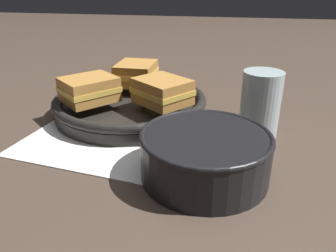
{
  "coord_description": "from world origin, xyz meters",
  "views": [
    {
      "loc": [
        0.12,
        -0.49,
        0.26
      ],
      "look_at": [
        0.02,
        -0.01,
        0.04
      ],
      "focal_mm": 35.0,
      "sensor_mm": 36.0,
      "label": 1
    }
  ],
  "objects": [
    {
      "name": "sandwich_near_left",
      "position": [
        -0.01,
        0.08,
        0.07
      ],
      "size": [
        0.13,
        0.12,
        0.05
      ],
      "rotation": [
        0.0,
        0.0,
        7.21
      ],
      "color": "#B27A38",
      "rests_on": "skillet"
    },
    {
      "name": "spoon",
      "position": [
        -0.05,
        -0.01,
        0.01
      ],
      "size": [
        0.15,
        0.07,
        0.01
      ],
      "rotation": [
        0.0,
        0.0,
        -0.35
      ],
      "color": "silver",
      "rests_on": "napkin"
    },
    {
      "name": "sandwich_far_left",
      "position": [
        -0.15,
        0.06,
        0.07
      ],
      "size": [
        0.12,
        0.13,
        0.05
      ],
      "rotation": [
        0.0,
        0.0,
        11.87
      ],
      "color": "#B27A38",
      "rests_on": "skillet"
    },
    {
      "name": "sandwich_near_right",
      "position": [
        -0.09,
        0.19,
        0.07
      ],
      "size": [
        0.08,
        0.1,
        0.05
      ],
      "rotation": [
        0.0,
        0.0,
        9.43
      ],
      "color": "#B27A38",
      "rests_on": "skillet"
    },
    {
      "name": "soup_bowl",
      "position": [
        0.09,
        -0.1,
        0.04
      ],
      "size": [
        0.18,
        0.18,
        0.07
      ],
      "color": "black",
      "rests_on": "ground_plane"
    },
    {
      "name": "ground_plane",
      "position": [
        0.0,
        0.0,
        0.0
      ],
      "size": [
        4.0,
        4.0,
        0.0
      ],
      "primitive_type": "plane",
      "color": "#47382D"
    },
    {
      "name": "drinking_glass",
      "position": [
        0.17,
        0.06,
        0.06
      ],
      "size": [
        0.07,
        0.07,
        0.12
      ],
      "color": "silver",
      "rests_on": "ground_plane"
    },
    {
      "name": "napkin",
      "position": [
        -0.08,
        -0.0,
        0.0
      ],
      "size": [
        0.32,
        0.28,
        0.0
      ],
      "color": "white",
      "rests_on": "ground_plane"
    },
    {
      "name": "skillet",
      "position": [
        -0.08,
        0.11,
        0.02
      ],
      "size": [
        0.31,
        0.42,
        0.04
      ],
      "color": "black",
      "rests_on": "ground_plane"
    }
  ]
}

